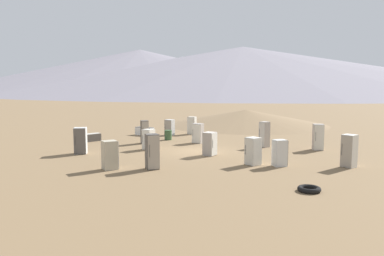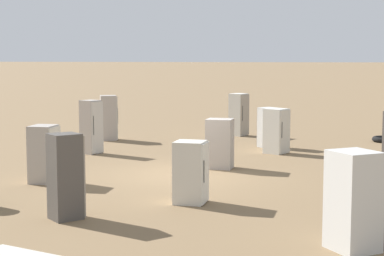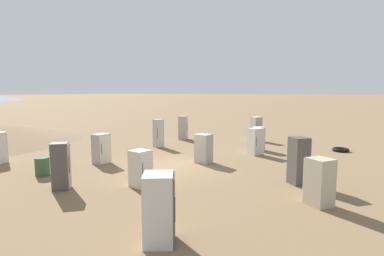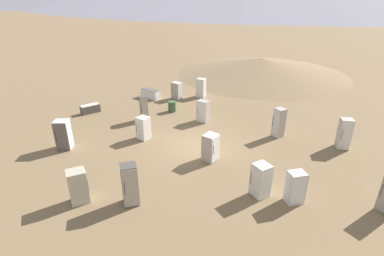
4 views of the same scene
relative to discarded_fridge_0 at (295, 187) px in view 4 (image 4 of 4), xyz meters
name	(u,v)px [view 4 (image 4 of 4)]	position (x,y,z in m)	size (l,w,h in m)	color
ground_plane	(198,146)	(1.61, 6.49, -0.76)	(1000.00, 1000.00, 0.00)	brown
dirt_mound	(262,66)	(20.10, 11.15, 0.13)	(18.97, 18.97, 1.77)	#7F6647
discarded_fridge_0	(295,187)	(0.00, 0.00, 0.00)	(0.93, 0.91, 1.52)	silver
discarded_fridge_1	(344,134)	(6.72, -0.47, 0.17)	(0.91, 0.91, 1.85)	#A89E93
discarded_fridge_2	(211,147)	(0.77, 5.02, 0.01)	(0.79, 0.74, 1.53)	#A89E93
discarded_fridge_3	(177,91)	(7.58, 13.20, -0.03)	(0.64, 0.79, 1.45)	silver
discarded_fridge_4	(144,108)	(2.52, 11.99, 0.15)	(0.83, 0.84, 1.82)	#4C4742
discarded_fridge_5	(201,88)	(9.29, 11.82, 0.07)	(0.76, 0.85, 1.66)	beige
discarded_fridge_6	(63,135)	(-3.39, 12.68, 0.13)	(1.08, 1.09, 1.77)	silver
discarded_fridge_7	(130,185)	(-4.47, 5.68, 0.21)	(0.93, 0.93, 1.94)	#4C4742
discarded_fridge_8	(203,111)	(4.91, 8.48, 0.02)	(0.74, 0.83, 1.57)	#A89E93
discarded_fridge_10	(78,186)	(-5.78, 7.59, 0.03)	(1.00, 0.95, 1.59)	#B2A88E
discarded_fridge_11	(143,128)	(0.37, 9.86, -0.03)	(0.76, 0.70, 1.46)	beige
discarded_fridge_12	(261,180)	(-0.49, 1.43, 0.04)	(0.93, 0.93, 1.60)	silver
discarded_fridge_13	(90,109)	(1.01, 16.37, -0.44)	(1.52, 0.91, 0.65)	#4C4742
discarded_fridge_14	(150,94)	(6.35, 15.17, -0.39)	(0.64, 1.83, 0.75)	white
discarded_fridge_15	(279,123)	(5.85, 3.24, 0.19)	(0.79, 0.77, 1.91)	#A89E93
rusty_barrel	(172,106)	(5.05, 11.52, -0.35)	(0.61, 0.61, 0.82)	#385633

